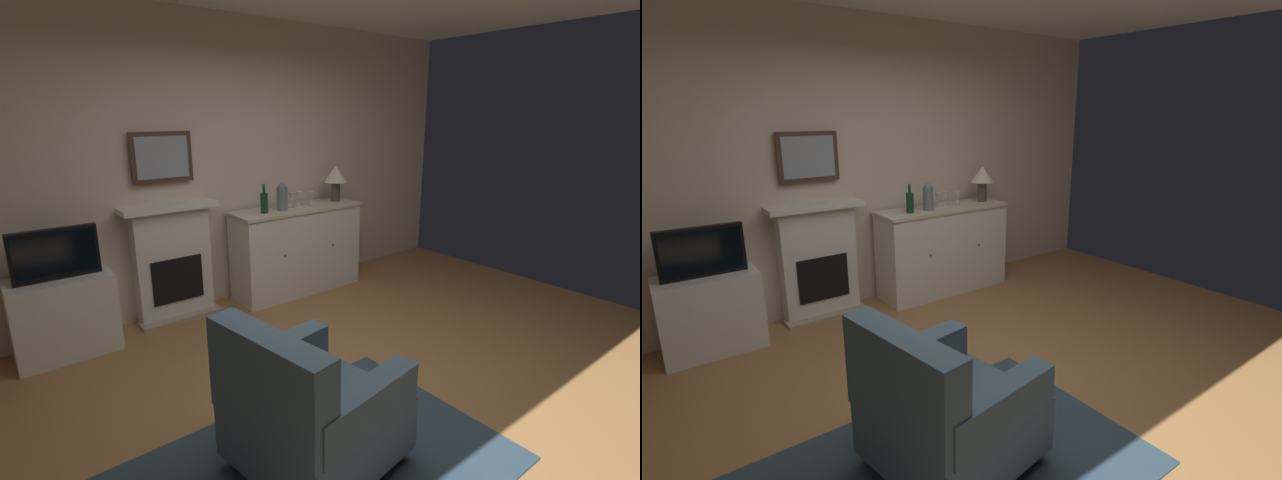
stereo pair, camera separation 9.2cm
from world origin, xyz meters
TOP-DOWN VIEW (x-y plane):
  - ground_plane at (0.00, 0.00)m, footprint 6.19×4.54m
  - wall_rear at (0.00, 2.24)m, footprint 6.19×0.06m
  - area_rug at (-0.77, -0.34)m, footprint 2.14×1.42m
  - fireplace_unit at (-0.58, 2.11)m, footprint 0.87×0.30m
  - framed_picture at (-0.58, 2.16)m, footprint 0.55×0.04m
  - sideboard_cabinet at (0.73, 1.93)m, footprint 1.45×0.49m
  - table_lamp at (1.27, 1.93)m, footprint 0.26×0.26m
  - wine_bottle at (0.30, 1.89)m, footprint 0.08×0.08m
  - wine_glass_left at (0.66, 1.93)m, footprint 0.07×0.07m
  - wine_glass_center at (0.77, 1.94)m, footprint 0.07×0.07m
  - wine_glass_right at (0.88, 1.87)m, footprint 0.07×0.07m
  - vase_decorative at (0.52, 1.88)m, footprint 0.11×0.11m
  - tv_cabinet at (-1.56, 1.95)m, footprint 0.75×0.42m
  - tv_set at (-1.56, 1.92)m, footprint 0.62×0.07m
  - armchair at (-0.79, -0.30)m, footprint 0.91×0.88m

SIDE VIEW (x-z plane):
  - ground_plane at x=0.00m, z-range -0.10..0.00m
  - area_rug at x=-0.77m, z-range 0.00..0.02m
  - tv_cabinet at x=-1.56m, z-range 0.00..0.65m
  - armchair at x=-0.79m, z-range -0.08..0.84m
  - sideboard_cabinet at x=0.73m, z-range 0.00..0.94m
  - fireplace_unit at x=-0.58m, z-range 0.00..1.10m
  - tv_set at x=-1.56m, z-range 0.65..1.05m
  - wine_bottle at x=0.30m, z-range 0.90..1.19m
  - wine_glass_left at x=0.66m, z-range 0.98..1.14m
  - wine_glass_center at x=0.77m, z-range 0.98..1.14m
  - wine_glass_right at x=0.88m, z-range 0.98..1.14m
  - vase_decorative at x=0.52m, z-range 0.94..1.22m
  - table_lamp at x=1.27m, z-range 1.02..1.42m
  - wall_rear at x=0.00m, z-range 0.00..2.81m
  - framed_picture at x=-0.58m, z-range 1.29..1.74m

